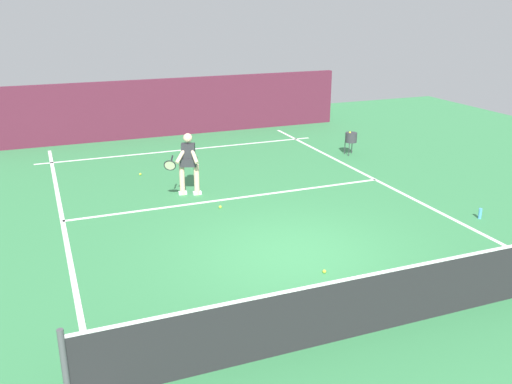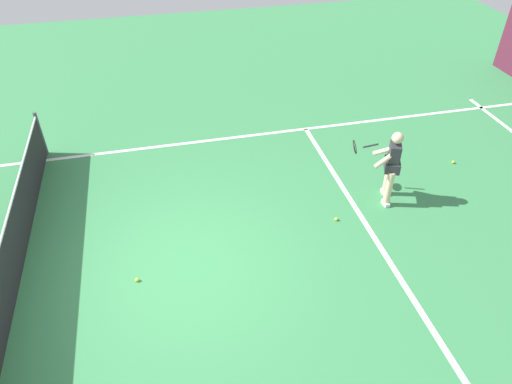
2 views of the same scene
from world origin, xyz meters
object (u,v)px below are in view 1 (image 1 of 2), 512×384
object	(u,v)px
tennis_ball_near	(220,207)
ball_hopper	(351,138)
tennis_ball_mid	(324,271)
water_bottle	(480,213)
tennis_player	(188,162)
tennis_ball_far	(140,174)

from	to	relation	value
tennis_ball_near	ball_hopper	world-z (taller)	ball_hopper
tennis_ball_near	tennis_ball_mid	xyz separation A→B (m)	(-0.69, 3.77, 0.00)
tennis_ball_near	water_bottle	world-z (taller)	water_bottle
tennis_player	water_bottle	xyz separation A→B (m)	(-5.54, 3.92, -0.73)
tennis_player	ball_hopper	bearing A→B (deg)	-162.25
tennis_ball_near	ball_hopper	xyz separation A→B (m)	(-5.25, -2.99, 0.51)
tennis_ball_mid	water_bottle	xyz separation A→B (m)	(-4.43, -1.03, 0.09)
tennis_player	ball_hopper	xyz separation A→B (m)	(-5.67, -1.81, -0.30)
tennis_ball_mid	tennis_ball_far	bearing A→B (deg)	-74.63
tennis_ball_near	tennis_ball_far	xyz separation A→B (m)	(1.24, -3.26, 0.00)
tennis_ball_near	tennis_player	bearing A→B (deg)	-70.63
tennis_player	tennis_ball_mid	world-z (taller)	tennis_player
tennis_ball_near	tennis_ball_mid	distance (m)	3.83
tennis_player	water_bottle	distance (m)	6.82
tennis_ball_near	tennis_ball_far	size ratio (longest dim) A/B	1.00
tennis_player	tennis_ball_mid	size ratio (longest dim) A/B	23.48
water_bottle	tennis_ball_far	bearing A→B (deg)	-43.31
tennis_player	tennis_ball_near	xyz separation A→B (m)	(-0.41, 1.18, -0.81)
tennis_player	tennis_ball_near	size ratio (longest dim) A/B	23.48
tennis_ball_far	tennis_ball_mid	bearing A→B (deg)	105.37
tennis_player	tennis_ball_mid	distance (m)	5.13
tennis_ball_near	water_bottle	distance (m)	5.81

